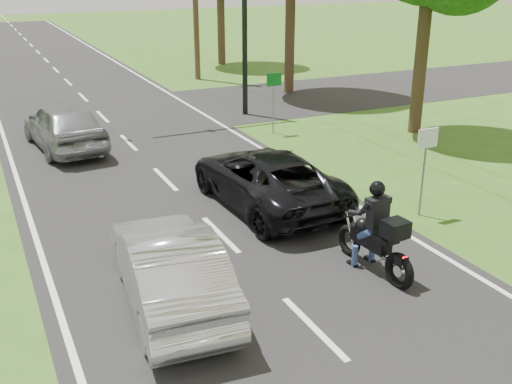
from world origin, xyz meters
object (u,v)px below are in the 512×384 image
silver_suv (64,125)px  sign_white (426,151)px  motorcycle_rider (377,237)px  sign_green (274,88)px  dark_suv (266,178)px  traffic_signal (197,7)px  silver_sedan (170,267)px

silver_suv → sign_white: sign_white is taller
motorcycle_rider → sign_green: (2.84, 9.82, 0.86)m
dark_suv → silver_suv: 7.98m
sign_green → traffic_signal: bearing=117.4°
silver_sedan → sign_white: (6.56, 1.21, 0.88)m
dark_suv → silver_suv: (-3.68, 7.08, 0.09)m
traffic_signal → sign_white: bearing=-83.0°
traffic_signal → silver_sedan: bearing=-113.0°
motorcycle_rider → dark_suv: (-0.36, 3.99, -0.03)m
motorcycle_rider → traffic_signal: 13.34m
silver_suv → dark_suv: bearing=111.6°
silver_suv → traffic_signal: (5.31, 1.77, 3.34)m
traffic_signal → sign_white: size_ratio=3.00×
dark_suv → silver_suv: silver_suv is taller
silver_suv → sign_white: size_ratio=2.16×
dark_suv → sign_green: (3.20, 5.83, 0.90)m
dark_suv → sign_green: size_ratio=2.33×
motorcycle_rider → sign_white: (2.64, 1.82, 0.86)m
sign_green → silver_sedan: bearing=-126.3°
silver_sedan → sign_white: bearing=-164.1°
motorcycle_rider → traffic_signal: (1.28, 12.84, 3.40)m
dark_suv → sign_green: 6.71m
silver_suv → silver_sedan: bearing=84.8°
dark_suv → silver_sedan: 4.91m
motorcycle_rider → dark_suv: 4.01m
motorcycle_rider → sign_green: bearing=70.2°
sign_green → motorcycle_rider: bearing=-106.1°
silver_sedan → sign_white: size_ratio=2.01×
traffic_signal → motorcycle_rider: bearing=-95.7°
silver_suv → traffic_signal: 6.52m
sign_white → sign_green: (0.20, 8.00, 0.00)m
silver_suv → sign_green: bearing=163.8°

